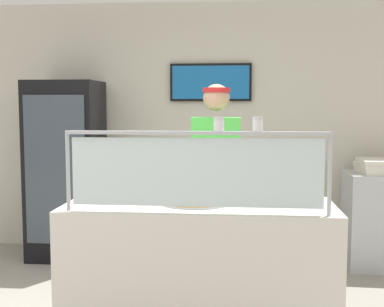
{
  "coord_description": "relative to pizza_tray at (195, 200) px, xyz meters",
  "views": [
    {
      "loc": [
        1.14,
        -2.91,
        1.59
      ],
      "look_at": [
        0.83,
        0.37,
        1.28
      ],
      "focal_mm": 47.33,
      "sensor_mm": 36.0,
      "label": 1
    }
  ],
  "objects": [
    {
      "name": "pepper_flake_shaker",
      "position": [
        0.39,
        -0.32,
        0.51
      ],
      "size": [
        0.06,
        0.06,
        0.09
      ],
      "color": "white",
      "rests_on": "sneeze_guard"
    },
    {
      "name": "sneeze_guard",
      "position": [
        0.03,
        -0.32,
        0.29
      ],
      "size": [
        1.59,
        0.06,
        0.49
      ],
      "color": "#B2B5BC",
      "rests_on": "serving_counter"
    },
    {
      "name": "serving_counter",
      "position": [
        0.03,
        -0.05,
        -0.49
      ],
      "size": [
        1.77,
        0.68,
        0.95
      ],
      "primitive_type": "cube",
      "color": "silver",
      "rests_on": "ground"
    },
    {
      "name": "pizza_tray",
      "position": [
        0.0,
        0.0,
        0.0
      ],
      "size": [
        0.49,
        0.49,
        0.04
      ],
      "color": "#9EA0A8",
      "rests_on": "serving_counter"
    },
    {
      "name": "shop_rear_unit",
      "position": [
        0.03,
        2.24,
        0.39
      ],
      "size": [
        6.17,
        0.13,
        2.7
      ],
      "color": "beige",
      "rests_on": "ground"
    },
    {
      "name": "pizza_box_stack",
      "position": [
        1.7,
        1.75,
        0.04
      ],
      "size": [
        0.5,
        0.49,
        0.13
      ],
      "color": "silver",
      "rests_on": "prep_shelf"
    },
    {
      "name": "pizza_server",
      "position": [
        0.02,
        -0.02,
        0.02
      ],
      "size": [
        0.08,
        0.28,
        0.01
      ],
      "primitive_type": "cube",
      "rotation": [
        0.0,
        0.0,
        0.02
      ],
      "color": "#ADAFB7",
      "rests_on": "pizza_tray"
    },
    {
      "name": "parmesan_shaker",
      "position": [
        0.17,
        -0.32,
        0.51
      ],
      "size": [
        0.06,
        0.06,
        0.08
      ],
      "color": "white",
      "rests_on": "sneeze_guard"
    },
    {
      "name": "worker_figure",
      "position": [
        0.11,
        0.67,
        0.04
      ],
      "size": [
        0.41,
        0.5,
        1.76
      ],
      "color": "#23232D",
      "rests_on": "ground"
    },
    {
      "name": "drink_fridge",
      "position": [
        -1.51,
        1.8,
        -0.04
      ],
      "size": [
        0.71,
        0.64,
        1.84
      ],
      "color": "black",
      "rests_on": "ground"
    },
    {
      "name": "prep_shelf",
      "position": [
        1.7,
        1.75,
        -0.5
      ],
      "size": [
        0.7,
        0.55,
        0.93
      ],
      "primitive_type": "cube",
      "color": "#B7BABF",
      "rests_on": "ground"
    },
    {
      "name": "ground_plane",
      "position": [
        0.03,
        0.62,
        -0.97
      ],
      "size": [
        12.0,
        12.0,
        0.0
      ],
      "primitive_type": "plane",
      "color": "gray",
      "rests_on": "ground"
    }
  ]
}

